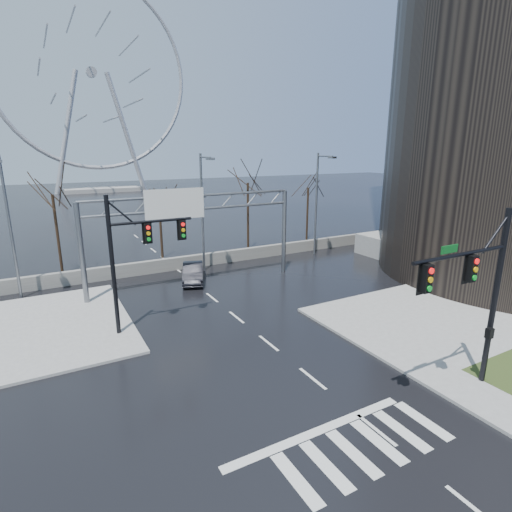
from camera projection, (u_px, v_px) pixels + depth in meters
ground at (313, 378)px, 18.50m from camera, size 260.00×260.00×0.00m
sidewalk_right_ext at (423, 319)px, 24.84m from camera, size 12.00×10.00×0.15m
sidewalk_far at (39, 329)px, 23.51m from camera, size 10.00×12.00×0.15m
tower_podium at (506, 249)px, 38.55m from camera, size 22.00×18.00×2.00m
barrier_wall at (177, 263)px, 35.29m from camera, size 52.00×0.50×1.10m
signal_mast_near at (479, 287)px, 16.23m from camera, size 5.52×0.41×8.00m
signal_mast_far at (133, 251)px, 22.10m from camera, size 4.72×0.41×8.00m
sign_gantry at (190, 221)px, 29.65m from camera, size 16.36×0.40×7.60m
streetlight_left at (8, 217)px, 26.76m from camera, size 0.50×2.55×10.00m
streetlight_mid at (203, 204)px, 33.29m from camera, size 0.50×2.55×10.00m
streetlight_right at (319, 196)px, 38.89m from camera, size 0.50×2.55×10.00m
tree_left at (54, 204)px, 32.65m from camera, size 3.75×3.75×7.50m
tree_center at (159, 205)px, 37.90m from camera, size 3.25×3.25×6.50m
tree_right at (248, 191)px, 40.99m from camera, size 3.90×3.90×7.80m
tree_far_right at (308, 194)px, 45.35m from camera, size 3.40×3.40×6.80m
ferris_wheel at (92, 81)px, 94.50m from camera, size 45.00×6.00×50.91m
car at (193, 272)px, 32.02m from camera, size 3.09×4.79×1.49m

